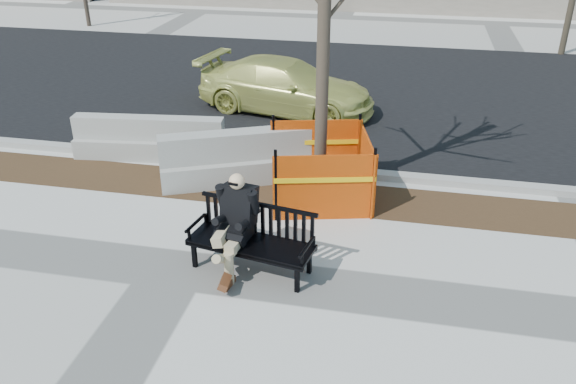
% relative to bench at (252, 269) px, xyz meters
% --- Properties ---
extents(ground, '(120.00, 120.00, 0.00)m').
position_rel_bench_xyz_m(ground, '(-1.07, -0.21, 0.00)').
color(ground, beige).
rests_on(ground, ground).
extents(mulch_strip, '(40.00, 1.20, 0.02)m').
position_rel_bench_xyz_m(mulch_strip, '(-1.07, 2.39, 0.00)').
color(mulch_strip, '#47301C').
rests_on(mulch_strip, ground).
extents(asphalt_street, '(60.00, 10.40, 0.01)m').
position_rel_bench_xyz_m(asphalt_street, '(-1.07, 8.59, 0.00)').
color(asphalt_street, black).
rests_on(asphalt_street, ground).
extents(curb, '(60.00, 0.25, 0.12)m').
position_rel_bench_xyz_m(curb, '(-1.07, 3.34, 0.06)').
color(curb, '#9E9B93').
rests_on(curb, ground).
extents(bench, '(1.88, 0.96, 0.96)m').
position_rel_bench_xyz_m(bench, '(0.00, 0.00, 0.00)').
color(bench, black).
rests_on(bench, ground).
extents(seated_man, '(0.77, 1.10, 1.41)m').
position_rel_bench_xyz_m(seated_man, '(-0.24, 0.09, 0.00)').
color(seated_man, black).
rests_on(seated_man, ground).
extents(tree_fence, '(3.01, 3.01, 6.19)m').
position_rel_bench_xyz_m(tree_fence, '(0.59, 2.37, 0.00)').
color(tree_fence, '#F54E09').
rests_on(tree_fence, ground).
extents(sedan, '(4.49, 2.52, 1.23)m').
position_rel_bench_xyz_m(sedan, '(-0.89, 6.61, 0.00)').
color(sedan, '#C5C662').
rests_on(sedan, ground).
extents(jersey_barrier_left, '(3.02, 0.94, 0.85)m').
position_rel_bench_xyz_m(jersey_barrier_left, '(-2.98, 3.39, 0.00)').
color(jersey_barrier_left, '#A09E96').
rests_on(jersey_barrier_left, ground).
extents(jersey_barrier_right, '(3.38, 2.01, 0.97)m').
position_rel_bench_xyz_m(jersey_barrier_right, '(-0.69, 2.83, 0.00)').
color(jersey_barrier_right, '#9B9991').
rests_on(jersey_barrier_right, ground).
extents(far_tree_left, '(1.84, 1.84, 4.90)m').
position_rel_bench_xyz_m(far_tree_left, '(-10.44, 14.67, 0.00)').
color(far_tree_left, '#3F3228').
rests_on(far_tree_left, ground).
extents(far_tree_right, '(2.88, 2.88, 6.00)m').
position_rel_bench_xyz_m(far_tree_right, '(6.70, 13.76, 0.00)').
color(far_tree_right, '#413829').
rests_on(far_tree_right, ground).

